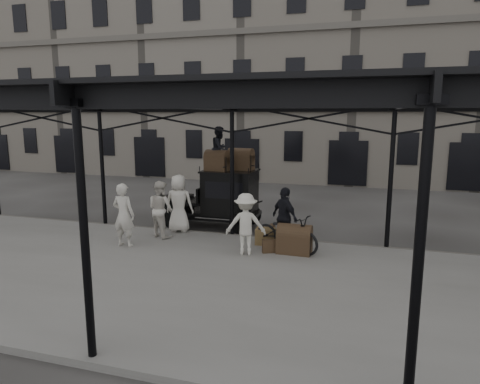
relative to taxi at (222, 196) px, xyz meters
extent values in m
plane|color=#383533|center=(0.79, -3.24, -1.20)|extent=(120.00, 120.00, 0.00)
cube|color=slate|center=(0.79, -5.24, -1.13)|extent=(28.00, 8.00, 0.15)
cylinder|color=black|center=(0.79, -1.24, 0.95)|extent=(0.14, 0.14, 4.30)
cylinder|color=black|center=(0.79, -9.04, 0.95)|extent=(0.14, 0.14, 4.30)
cube|color=black|center=(0.79, -1.24, 3.28)|extent=(22.00, 0.10, 0.45)
cube|color=black|center=(0.79, -9.04, 3.28)|extent=(22.00, 0.10, 0.45)
cube|color=black|center=(0.79, -4.94, 3.45)|extent=(22.50, 9.00, 0.08)
cube|color=silver|center=(0.79, -4.94, 3.52)|extent=(18.00, 7.00, 0.04)
cube|color=slate|center=(0.79, 14.76, 5.80)|extent=(64.00, 8.00, 14.00)
cylinder|color=black|center=(-1.68, -0.72, -0.80)|extent=(0.80, 0.10, 0.80)
cylinder|color=black|center=(-1.68, 0.72, -0.80)|extent=(0.80, 0.10, 0.80)
cylinder|color=black|center=(0.92, -0.72, -0.80)|extent=(0.80, 0.10, 0.80)
cylinder|color=black|center=(0.92, 0.72, -0.80)|extent=(0.80, 0.10, 0.80)
cube|color=black|center=(-0.43, 0.00, -0.65)|extent=(3.60, 1.25, 0.12)
cube|color=black|center=(-1.78, 0.00, -0.35)|extent=(0.90, 1.00, 0.55)
cube|color=black|center=(-2.25, 0.00, -0.35)|extent=(0.06, 0.70, 0.55)
cube|color=black|center=(-0.98, 0.00, -0.25)|extent=(0.70, 1.30, 0.10)
cube|color=black|center=(0.32, 0.00, 0.15)|extent=(1.80, 1.45, 1.55)
cube|color=black|center=(0.32, -0.73, 0.35)|extent=(1.40, 0.02, 0.60)
cube|color=black|center=(0.32, 0.00, 0.95)|extent=(1.90, 1.55, 0.06)
imported|color=beige|center=(-1.99, -3.47, -0.07)|extent=(0.74, 0.50, 1.97)
imported|color=silver|center=(-1.39, -2.19, -0.11)|extent=(1.13, 1.02, 1.88)
imported|color=silver|center=(-1.08, -1.44, -0.05)|extent=(1.05, 0.75, 2.00)
imported|color=black|center=(2.77, -2.14, -0.12)|extent=(1.13, 1.05, 1.86)
imported|color=silver|center=(1.82, -3.14, -0.15)|extent=(1.30, 0.95, 1.80)
imported|color=black|center=(2.90, -2.51, -0.49)|extent=(2.25, 1.47, 1.12)
imported|color=black|center=(-0.03, -0.10, 1.76)|extent=(0.68, 0.83, 1.58)
cube|color=brown|center=(2.14, -2.02, -0.80)|extent=(0.64, 0.50, 0.50)
cube|color=#4B3A22|center=(2.16, -1.44, -0.83)|extent=(0.22, 0.61, 0.45)
cube|color=#4B3A22|center=(2.54, -2.79, -0.85)|extent=(0.61, 0.38, 0.40)
camera|label=1|loc=(5.11, -14.68, 2.98)|focal=32.00mm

